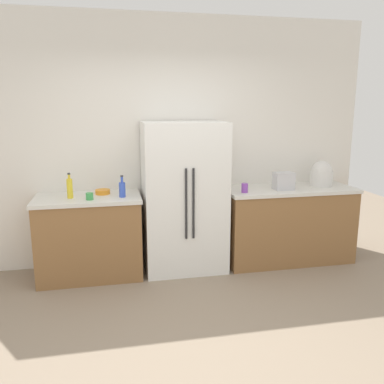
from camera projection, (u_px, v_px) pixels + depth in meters
ground_plane at (193, 338)px, 3.33m from camera, size 10.02×10.02×0.00m
kitchen_back_panel at (161, 143)px, 4.80m from camera, size 5.01×0.10×2.91m
counter_left at (90, 236)px, 4.48m from camera, size 1.14×0.66×0.92m
counter_right at (287, 224)px, 4.95m from camera, size 1.57×0.66×0.92m
refrigerator at (184, 197)px, 4.61m from camera, size 0.93×0.64×1.71m
toaster at (284, 181)px, 4.73m from camera, size 0.23×0.16×0.20m
rice_cooker at (321, 174)px, 4.96m from camera, size 0.27×0.27×0.31m
bottle_a at (122, 189)px, 4.35m from camera, size 0.07×0.07×0.24m
bottle_b at (70, 188)px, 4.29m from camera, size 0.06×0.06×0.27m
cup_a at (90, 196)px, 4.23m from camera, size 0.08×0.08×0.08m
cup_b at (245, 188)px, 4.58m from camera, size 0.08×0.08×0.11m
bowl_a at (103, 192)px, 4.50m from camera, size 0.16×0.16×0.05m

